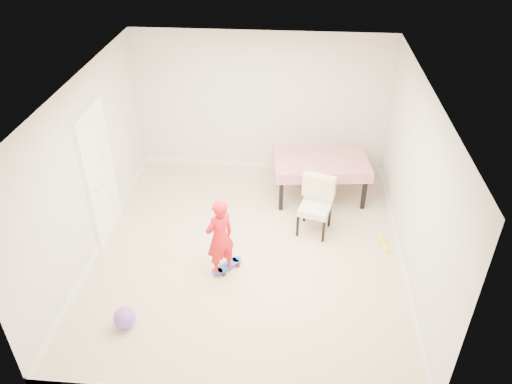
# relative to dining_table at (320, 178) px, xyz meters

# --- Properties ---
(ground) EXTENTS (5.00, 5.00, 0.00)m
(ground) POSITION_rel_dining_table_xyz_m (-1.08, -1.61, -0.37)
(ground) COLOR #C9B28C
(ground) RESTS_ON ground
(ceiling) EXTENTS (4.50, 5.00, 0.04)m
(ceiling) POSITION_rel_dining_table_xyz_m (-1.08, -1.61, 2.21)
(ceiling) COLOR white
(ceiling) RESTS_ON wall_back
(wall_back) EXTENTS (4.50, 0.04, 2.60)m
(wall_back) POSITION_rel_dining_table_xyz_m (-1.08, 0.87, 0.93)
(wall_back) COLOR beige
(wall_back) RESTS_ON ground
(wall_front) EXTENTS (4.50, 0.04, 2.60)m
(wall_front) POSITION_rel_dining_table_xyz_m (-1.08, -4.09, 0.93)
(wall_front) COLOR beige
(wall_front) RESTS_ON ground
(wall_left) EXTENTS (0.04, 5.00, 2.60)m
(wall_left) POSITION_rel_dining_table_xyz_m (-3.31, -1.61, 0.93)
(wall_left) COLOR beige
(wall_left) RESTS_ON ground
(wall_right) EXTENTS (0.04, 5.00, 2.60)m
(wall_right) POSITION_rel_dining_table_xyz_m (1.15, -1.61, 0.93)
(wall_right) COLOR beige
(wall_right) RESTS_ON ground
(door) EXTENTS (0.11, 0.94, 2.11)m
(door) POSITION_rel_dining_table_xyz_m (-3.30, -1.31, 0.66)
(door) COLOR white
(door) RESTS_ON ground
(baseboard_back) EXTENTS (4.50, 0.02, 0.12)m
(baseboard_back) POSITION_rel_dining_table_xyz_m (-1.08, 0.88, -0.31)
(baseboard_back) COLOR white
(baseboard_back) RESTS_ON ground
(baseboard_left) EXTENTS (0.02, 5.00, 0.12)m
(baseboard_left) POSITION_rel_dining_table_xyz_m (-3.32, -1.61, -0.31)
(baseboard_left) COLOR white
(baseboard_left) RESTS_ON ground
(baseboard_right) EXTENTS (0.02, 5.00, 0.12)m
(baseboard_right) POSITION_rel_dining_table_xyz_m (1.16, -1.61, -0.31)
(baseboard_right) COLOR white
(baseboard_right) RESTS_ON ground
(dining_table) EXTENTS (1.67, 1.16, 0.73)m
(dining_table) POSITION_rel_dining_table_xyz_m (0.00, 0.00, 0.00)
(dining_table) COLOR red
(dining_table) RESTS_ON ground
(dining_chair) EXTENTS (0.64, 0.70, 0.93)m
(dining_chair) POSITION_rel_dining_table_xyz_m (-0.10, -1.02, 0.10)
(dining_chair) COLOR silver
(dining_chair) RESTS_ON ground
(skateboard) EXTENTS (0.46, 0.50, 0.08)m
(skateboard) POSITION_rel_dining_table_xyz_m (-1.34, -2.02, -0.33)
(skateboard) COLOR blue
(skateboard) RESTS_ON ground
(child) EXTENTS (0.52, 0.50, 1.19)m
(child) POSITION_rel_dining_table_xyz_m (-1.41, -2.09, 0.23)
(child) COLOR red
(child) RESTS_ON ground
(balloon) EXTENTS (0.28, 0.28, 0.28)m
(balloon) POSITION_rel_dining_table_xyz_m (-2.48, -3.17, -0.23)
(balloon) COLOR #8453C7
(balloon) RESTS_ON ground
(foam_toy) EXTENTS (0.13, 0.40, 0.06)m
(foam_toy) POSITION_rel_dining_table_xyz_m (0.97, -1.28, -0.34)
(foam_toy) COLOR #F6F519
(foam_toy) RESTS_ON ground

